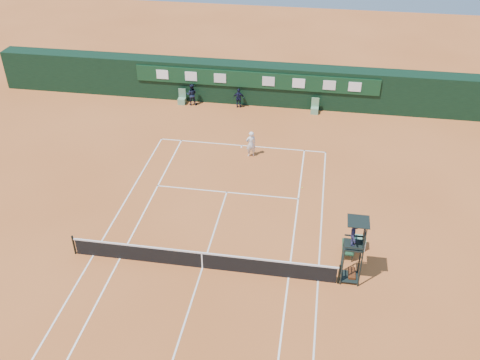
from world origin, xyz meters
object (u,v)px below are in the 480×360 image
Objects in this scene: player_bench at (350,245)px; cooler at (360,243)px; umpire_chair at (355,238)px; player at (251,144)px; tennis_net at (202,260)px.

player_bench is 0.79m from cooler.
cooler is at bearing 77.31° from umpire_chair.
player is at bearing 120.59° from umpire_chair.
tennis_net is at bearing 62.50° from player.
umpire_chair reaches higher than player_bench.
player_bench is (6.92, 2.11, 0.09)m from tennis_net.
cooler is at bearing 19.87° from tennis_net.
player is (-6.15, 8.57, 0.27)m from player_bench.
player_bench is at bearing 16.98° from tennis_net.
umpire_chair reaches higher than cooler.
umpire_chair is at bearing 97.21° from player.
tennis_net is at bearing -177.06° from umpire_chair.
player_bench is 0.69× the size of player.
player_bench is (0.04, 1.76, -1.86)m from umpire_chair.
tennis_net is 7.40× the size of player.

